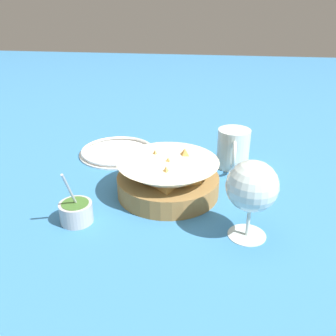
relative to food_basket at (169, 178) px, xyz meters
name	(u,v)px	position (x,y,z in m)	size (l,w,h in m)	color
ground_plane	(162,201)	(0.04, -0.01, -0.04)	(4.00, 4.00, 0.00)	teal
food_basket	(169,178)	(0.00, 0.00, 0.00)	(0.23, 0.23, 0.10)	olive
sauce_cup	(76,211)	(0.14, -0.17, -0.01)	(0.08, 0.07, 0.13)	#B7B7BC
wine_glass	(252,188)	(0.14, 0.17, 0.06)	(0.10, 0.10, 0.16)	silver
beer_mug	(233,150)	(-0.16, 0.15, 0.01)	(0.12, 0.08, 0.10)	silver
side_plate	(118,151)	(-0.20, -0.17, -0.03)	(0.21, 0.21, 0.01)	white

